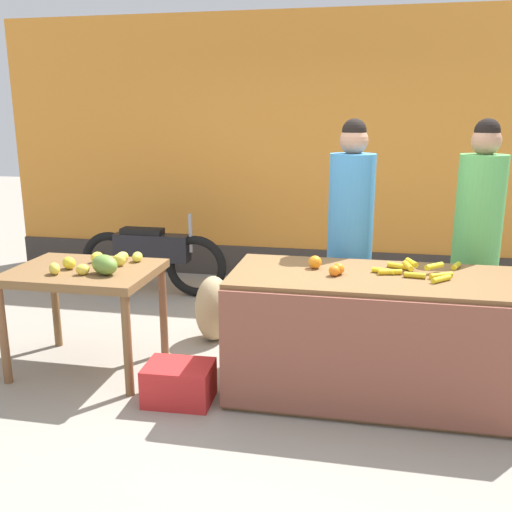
{
  "coord_description": "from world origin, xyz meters",
  "views": [
    {
      "loc": [
        0.44,
        -3.57,
        1.85
      ],
      "look_at": [
        -0.3,
        0.15,
        0.89
      ],
      "focal_mm": 39.32,
      "sensor_mm": 36.0,
      "label": 1
    }
  ],
  "objects_px": {
    "produce_crate": "(179,383)",
    "vendor_woman_green_shirt": "(476,244)",
    "produce_sack": "(213,308)",
    "parked_motorcycle": "(152,257)",
    "vendor_woman_blue_shirt": "(350,240)"
  },
  "relations": [
    {
      "from": "vendor_woman_green_shirt",
      "to": "produce_sack",
      "type": "relative_size",
      "value": 3.29
    },
    {
      "from": "vendor_woman_blue_shirt",
      "to": "parked_motorcycle",
      "type": "bearing_deg",
      "value": 150.85
    },
    {
      "from": "vendor_woman_blue_shirt",
      "to": "produce_sack",
      "type": "bearing_deg",
      "value": 177.04
    },
    {
      "from": "parked_motorcycle",
      "to": "produce_crate",
      "type": "relative_size",
      "value": 3.64
    },
    {
      "from": "parked_motorcycle",
      "to": "produce_crate",
      "type": "bearing_deg",
      "value": -64.62
    },
    {
      "from": "vendor_woman_blue_shirt",
      "to": "produce_sack",
      "type": "xyz_separation_m",
      "value": [
        -1.1,
        0.06,
        -0.64
      ]
    },
    {
      "from": "produce_crate",
      "to": "produce_sack",
      "type": "height_order",
      "value": "produce_sack"
    },
    {
      "from": "produce_sack",
      "to": "produce_crate",
      "type": "bearing_deg",
      "value": -86.9
    },
    {
      "from": "produce_crate",
      "to": "produce_sack",
      "type": "distance_m",
      "value": 1.07
    },
    {
      "from": "produce_crate",
      "to": "vendor_woman_green_shirt",
      "type": "bearing_deg",
      "value": 28.6
    },
    {
      "from": "produce_sack",
      "to": "vendor_woman_blue_shirt",
      "type": "bearing_deg",
      "value": -2.96
    },
    {
      "from": "vendor_woman_blue_shirt",
      "to": "produce_sack",
      "type": "relative_size",
      "value": 3.28
    },
    {
      "from": "vendor_woman_green_shirt",
      "to": "produce_crate",
      "type": "height_order",
      "value": "vendor_woman_green_shirt"
    },
    {
      "from": "parked_motorcycle",
      "to": "produce_sack",
      "type": "xyz_separation_m",
      "value": [
        0.97,
        -1.1,
        -0.12
      ]
    },
    {
      "from": "parked_motorcycle",
      "to": "vendor_woman_blue_shirt",
      "type": "bearing_deg",
      "value": -29.15
    }
  ]
}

